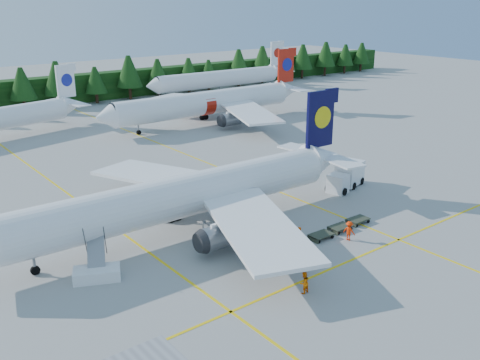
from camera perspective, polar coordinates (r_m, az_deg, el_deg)
ground at (r=52.36m, az=7.35°, el=-5.87°), size 320.00×320.00×0.00m
taxi_stripe_a at (r=60.82m, az=-15.95°, el=-2.88°), size 0.25×120.00×0.01m
taxi_stripe_b at (r=70.09m, az=-0.76°, el=0.74°), size 0.25×120.00×0.01m
taxi_stripe_cross at (r=48.79m, az=12.38°, el=-8.09°), size 80.00×0.25×0.01m
treeline_hedge at (r=121.53m, az=-21.41°, el=8.63°), size 220.00×4.00×6.00m
airliner_navy at (r=50.88m, az=-7.73°, el=-2.19°), size 41.60×34.23×12.10m
airliner_red at (r=97.60m, az=-4.06°, el=8.10°), size 42.48×34.99×12.36m
airliner_far_right at (r=129.81m, az=-2.67°, el=10.72°), size 39.37×4.39×11.45m
airstairs at (r=45.72m, az=-15.03°, el=-9.22°), size 4.55×5.71×3.36m
service_truck at (r=65.46m, az=11.19°, el=0.39°), size 6.45×3.78×2.94m
dolly_train at (r=53.69m, az=10.64°, el=-4.91°), size 7.99×1.76×0.13m
uld_pair at (r=50.81m, az=-1.50°, el=-5.25°), size 4.47×2.09×1.50m
crew_a at (r=50.20m, az=6.40°, el=-5.90°), size 0.72×0.59×1.68m
crew_b at (r=42.28m, az=6.83°, el=-10.82°), size 0.94×0.76×1.81m
crew_c at (r=51.63m, az=11.56°, el=-5.33°), size 0.69×0.88×1.89m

